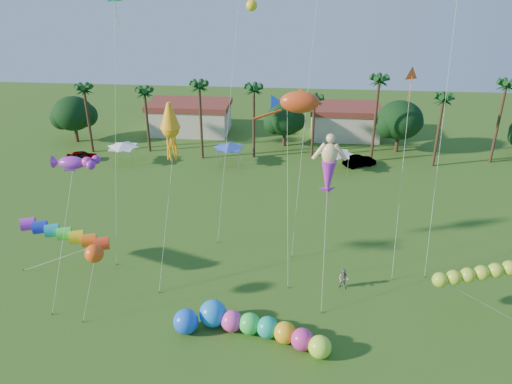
# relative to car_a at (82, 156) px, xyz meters

# --- Properties ---
(ground) EXTENTS (160.00, 160.00, 0.00)m
(ground) POSITION_rel_car_a_xyz_m (26.10, -36.53, -0.68)
(ground) COLOR #285116
(ground) RESTS_ON ground
(tree_line) EXTENTS (69.46, 8.91, 11.00)m
(tree_line) POSITION_rel_car_a_xyz_m (29.66, 7.46, 3.59)
(tree_line) COLOR #3A2819
(tree_line) RESTS_ON ground
(buildings_row) EXTENTS (35.00, 7.00, 4.00)m
(buildings_row) POSITION_rel_car_a_xyz_m (23.01, 13.47, 1.32)
(buildings_row) COLOR beige
(buildings_row) RESTS_ON ground
(tent_row) EXTENTS (31.00, 4.00, 0.60)m
(tent_row) POSITION_rel_car_a_xyz_m (20.10, -0.20, 2.07)
(tent_row) COLOR white
(tent_row) RESTS_ON ground
(car_a) EXTENTS (4.30, 2.59, 1.37)m
(car_a) POSITION_rel_car_a_xyz_m (0.00, 0.00, 0.00)
(car_a) COLOR #4C4C54
(car_a) RESTS_ON ground
(car_b) EXTENTS (4.58, 3.28, 1.43)m
(car_b) POSITION_rel_car_a_xyz_m (37.32, 1.49, 0.03)
(car_b) COLOR #4C4C54
(car_b) RESTS_ON ground
(spectator_b) EXTENTS (1.07, 0.95, 1.83)m
(spectator_b) POSITION_rel_car_a_xyz_m (33.36, -25.82, 0.23)
(spectator_b) COLOR gray
(spectator_b) RESTS_ON ground
(caterpillar_inflatable) EXTENTS (10.04, 4.72, 2.08)m
(caterpillar_inflatable) POSITION_rel_car_a_xyz_m (26.81, -32.28, 0.19)
(caterpillar_inflatable) COLOR #F640AE
(caterpillar_inflatable) RESTS_ON ground
(blue_ball) EXTENTS (1.89, 1.89, 1.89)m
(blue_ball) POSITION_rel_car_a_xyz_m (21.42, -32.26, 0.26)
(blue_ball) COLOR blue
(blue_ball) RESTS_ON ground
(rainbow_tube) EXTENTS (9.94, 2.45, 4.02)m
(rainbow_tube) POSITION_rel_car_a_xyz_m (11.02, -26.16, 2.77)
(rainbow_tube) COLOR red
(rainbow_tube) RESTS_ON ground
(green_worm) EXTENTS (9.11, 1.81, 3.91)m
(green_worm) POSITION_rel_car_a_xyz_m (40.20, -28.55, 2.53)
(green_worm) COLOR #A5D12E
(green_worm) RESTS_ON ground
(orange_ball_kite) EXTENTS (1.95, 2.55, 5.91)m
(orange_ball_kite) POSITION_rel_car_a_xyz_m (14.31, -30.34, 4.52)
(orange_ball_kite) COLOR #F75214
(orange_ball_kite) RESTS_ON ground
(merman_kite) EXTENTS (2.19, 5.44, 12.76)m
(merman_kite) POSITION_rel_car_a_xyz_m (31.59, -24.67, 9.70)
(merman_kite) COLOR #F4CF8A
(merman_kite) RESTS_ON ground
(fish_kite) EXTENTS (4.85, 5.50, 15.79)m
(fish_kite) POSITION_rel_car_a_xyz_m (29.16, -21.84, 14.12)
(fish_kite) COLOR #CF4317
(fish_kite) RESTS_ON ground
(squid_kite) EXTENTS (2.04, 5.78, 14.98)m
(squid_kite) POSITION_rel_car_a_xyz_m (18.88, -23.13, 11.99)
(squid_kite) COLOR #FFA314
(squid_kite) RESTS_ON ground
(lobster_kite) EXTENTS (4.03, 6.00, 11.71)m
(lobster_kite) POSITION_rel_car_a_xyz_m (11.98, -26.80, 10.31)
(lobster_kite) COLOR purple
(lobster_kite) RESTS_ON ground
(delta_kite_red) EXTENTS (1.33, 4.03, 17.56)m
(delta_kite_red) POSITION_rel_car_a_xyz_m (37.79, -20.75, 16.00)
(delta_kite_red) COLOR #ED551A
(delta_kite_red) RESTS_ON ground
(delta_kite_green) EXTENTS (2.23, 3.68, 23.16)m
(delta_kite_green) POSITION_rel_car_a_xyz_m (14.70, -21.05, 21.48)
(delta_kite_green) COLOR #38F184
(delta_kite_green) RESTS_ON ground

